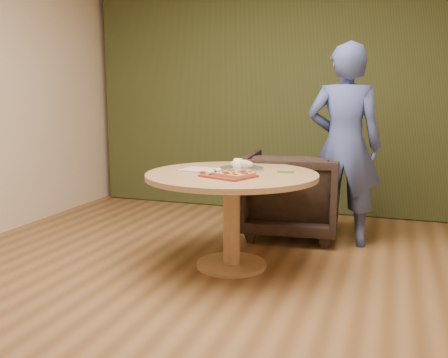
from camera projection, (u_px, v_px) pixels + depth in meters
The scene contains 12 objects.
room_shell at pixel (199, 85), 2.94m from camera, with size 5.04×6.04×2.84m.
curtain at pixel (294, 89), 5.64m from camera, with size 4.80×0.14×2.78m, color #2B3317.
pedestal_table at pixel (232, 191), 3.85m from camera, with size 1.33×1.33×0.75m.
pizza_paddle at pixel (227, 176), 3.65m from camera, with size 0.47×0.39×0.01m.
flatbread_pizza at pixel (235, 174), 3.61m from camera, with size 0.29×0.29×0.04m.
cutlery_roll at pixel (214, 172), 3.70m from camera, with size 0.07×0.20×0.03m.
newspaper at pixel (201, 170), 3.95m from camera, with size 0.30×0.25×0.01m, color silver.
serving_tray at pixel (242, 169), 4.01m from camera, with size 0.36×0.36×0.02m.
bread_roll at pixel (241, 164), 4.00m from camera, with size 0.19×0.09×0.09m.
green_packet at pixel (286, 171), 3.86m from camera, with size 0.12×0.10×0.02m, color #53622C.
armchair at pixel (292, 190), 4.77m from camera, with size 0.87×0.81×0.89m, color black.
person_standing at pixel (344, 146), 4.42m from camera, with size 0.65×0.43×1.79m, color #3A4A88.
Camera 1 is at (1.11, -2.78, 1.35)m, focal length 40.00 mm.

